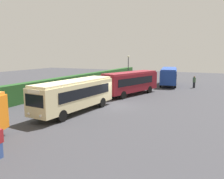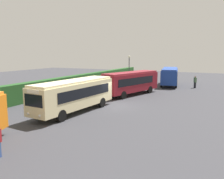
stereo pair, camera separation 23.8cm
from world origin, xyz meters
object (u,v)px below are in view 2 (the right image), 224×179
(bus_maroon, at_px, (131,82))
(lamppost, at_px, (129,66))
(person_right, at_px, (195,82))
(bus_blue, at_px, (170,76))
(bus_cream, at_px, (75,94))

(bus_maroon, height_order, lamppost, lamppost)
(person_right, bearing_deg, bus_blue, -61.00)
(bus_blue, bearing_deg, bus_maroon, 156.87)
(lamppost, bearing_deg, bus_cream, -171.85)
(bus_maroon, bearing_deg, lamppost, 39.58)
(bus_maroon, bearing_deg, bus_blue, 3.46)
(bus_maroon, relative_size, lamppost, 1.91)
(bus_cream, distance_m, bus_blue, 22.88)
(bus_blue, height_order, person_right, bus_blue)
(bus_maroon, distance_m, person_right, 12.59)
(person_right, bearing_deg, bus_cream, 20.81)
(bus_blue, xyz_separation_m, person_right, (-0.98, -4.32, -0.71))
(bus_maroon, bearing_deg, bus_cream, -170.93)
(bus_cream, height_order, bus_maroon, bus_maroon)
(bus_cream, relative_size, lamppost, 1.98)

